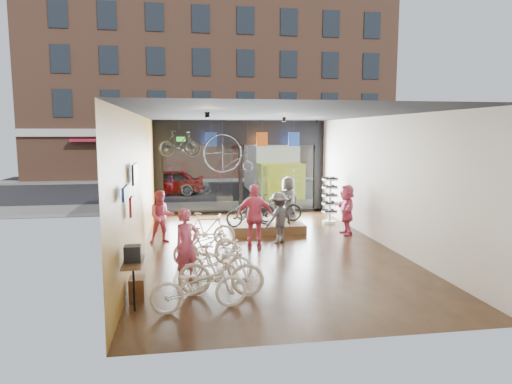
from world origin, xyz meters
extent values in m
cube|color=black|center=(0.00, 0.00, -0.02)|extent=(7.00, 12.00, 0.04)
cube|color=black|center=(0.00, 0.00, 3.82)|extent=(7.00, 12.00, 0.04)
cube|color=#B2812B|center=(-3.52, 0.00, 1.90)|extent=(0.04, 12.00, 3.80)
cube|color=beige|center=(3.52, 0.00, 1.90)|extent=(0.04, 12.00, 3.80)
cube|color=beige|center=(0.00, -6.02, 1.90)|extent=(7.00, 0.04, 3.80)
cube|color=#198C26|center=(-2.40, 5.88, 3.05)|extent=(0.35, 0.06, 0.18)
cube|color=black|center=(0.00, 15.00, -0.01)|extent=(30.00, 18.00, 0.02)
cube|color=slate|center=(0.00, 7.20, 0.06)|extent=(30.00, 2.40, 0.12)
cube|color=slate|center=(0.00, 19.00, 0.06)|extent=(30.00, 2.00, 0.12)
cube|color=brown|center=(0.00, 21.50, 7.00)|extent=(26.00, 5.00, 14.00)
imported|color=gray|center=(-3.23, 12.00, 0.68)|extent=(3.97, 1.60, 1.35)
imported|color=silver|center=(-2.06, -4.39, 0.48)|extent=(1.91, 0.92, 0.96)
imported|color=silver|center=(-1.60, -3.67, 0.53)|extent=(1.83, 0.84, 1.06)
imported|color=silver|center=(-1.64, -2.65, 0.44)|extent=(1.78, 1.02, 0.89)
imported|color=silver|center=(-1.79, -1.53, 0.50)|extent=(1.68, 0.54, 1.00)
imported|color=silver|center=(-1.78, -0.80, 0.41)|extent=(1.60, 0.73, 0.81)
imported|color=silver|center=(-1.68, 0.47, 0.50)|extent=(1.73, 0.79, 1.00)
cube|color=#50301F|center=(0.41, 2.33, 0.15)|extent=(2.40, 1.80, 0.30)
imported|color=black|center=(-0.21, 1.77, 0.74)|extent=(1.76, 0.97, 0.88)
imported|color=black|center=(0.88, 2.23, 0.76)|extent=(1.57, 0.53, 0.93)
imported|color=black|center=(0.08, 3.03, 0.73)|extent=(1.65, 1.39, 0.85)
imported|color=#CC4C72|center=(-2.28, -2.68, 0.83)|extent=(0.72, 0.68, 1.66)
imported|color=#CC4C72|center=(-3.00, 1.14, 0.80)|extent=(0.86, 0.72, 1.59)
imported|color=#CC4C72|center=(-0.33, -0.04, 0.94)|extent=(1.15, 0.60, 1.87)
imported|color=#3F3F44|center=(0.49, 0.54, 0.77)|extent=(1.15, 1.01, 1.54)
imported|color=#3F3F44|center=(1.38, 3.19, 0.87)|extent=(1.00, 0.84, 1.74)
imported|color=#CC4C72|center=(2.92, 1.37, 0.82)|extent=(0.60, 1.55, 1.64)
imported|color=black|center=(-2.45, 4.20, 2.93)|extent=(1.64, 0.84, 0.95)
cube|color=#1E3F99|center=(-1.24, 5.20, 3.05)|extent=(0.45, 0.03, 0.55)
cube|color=#CC5919|center=(0.77, 5.20, 3.05)|extent=(0.45, 0.03, 0.55)
cube|color=#1E3F99|center=(2.06, 5.20, 3.05)|extent=(0.45, 0.03, 0.55)
camera|label=1|loc=(-2.30, -12.66, 3.32)|focal=32.00mm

